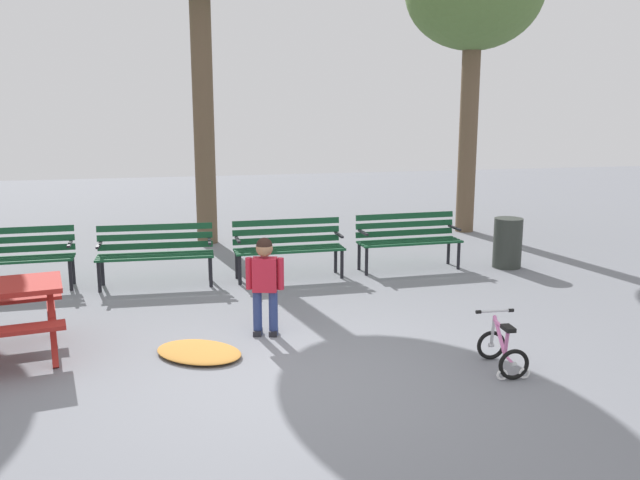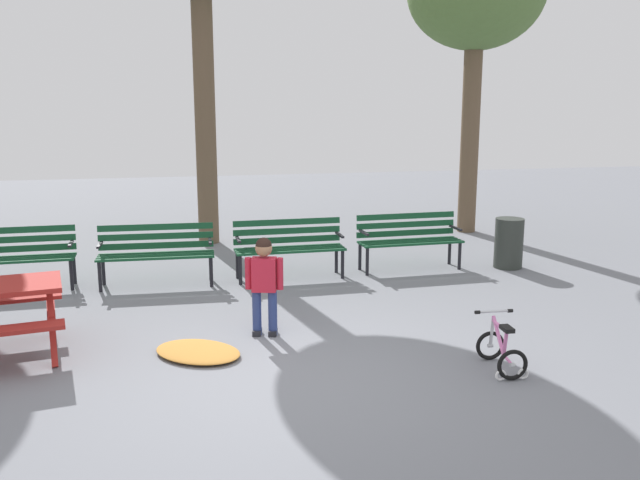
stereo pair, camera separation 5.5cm
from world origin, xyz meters
TOP-DOWN VIEW (x-y plane):
  - ground at (0.00, 0.00)m, footprint 36.00×36.00m
  - park_bench_far_left at (-3.10, 3.89)m, footprint 1.61×0.50m
  - park_bench_left at (-1.20, 3.71)m, footprint 1.62×0.52m
  - park_bench_right at (0.70, 3.72)m, footprint 1.61×0.48m
  - park_bench_far_right at (2.60, 3.86)m, footprint 1.62×0.52m
  - child_standing at (0.01, 1.27)m, footprint 0.41×0.22m
  - kids_bicycle at (2.11, -0.21)m, footprint 0.39×0.58m
  - leaf_pile at (-0.75, 0.81)m, footprint 1.15×1.12m
  - trash_bin at (4.15, 3.59)m, footprint 0.44×0.44m

SIDE VIEW (x-z plane):
  - ground at x=0.00m, z-range 0.00..0.00m
  - leaf_pile at x=-0.75m, z-range 0.00..0.07m
  - kids_bicycle at x=2.11m, z-range -0.07..0.47m
  - trash_bin at x=4.15m, z-range 0.00..0.78m
  - park_bench_far_left at x=-3.10m, z-range 0.08..0.94m
  - park_bench_left at x=-1.20m, z-range 0.08..0.94m
  - park_bench_right at x=0.70m, z-range 0.08..0.94m
  - park_bench_far_right at x=2.60m, z-range 0.08..0.94m
  - child_standing at x=0.01m, z-range 0.10..1.21m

